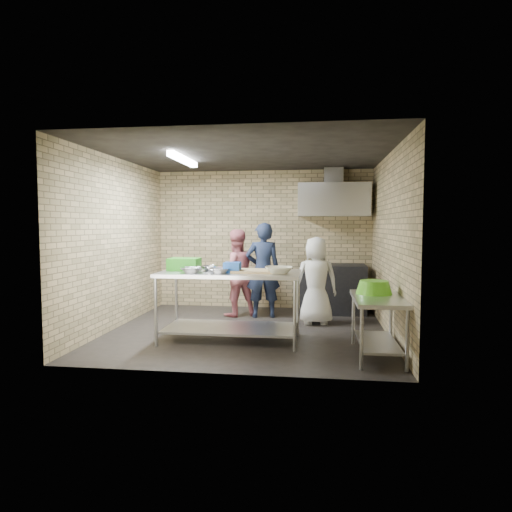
{
  "coord_description": "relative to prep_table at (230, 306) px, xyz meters",
  "views": [
    {
      "loc": [
        1.03,
        -6.69,
        1.64
      ],
      "look_at": [
        0.1,
        0.2,
        1.15
      ],
      "focal_mm": 31.17,
      "sensor_mm": 36.0,
      "label": 1
    }
  ],
  "objects": [
    {
      "name": "fluorescent_fixture",
      "position": [
        -0.84,
        0.59,
        2.15
      ],
      "size": [
        0.1,
        1.25,
        0.08
      ],
      "primitive_type": "cube",
      "color": "white",
      "rests_on": "ceiling"
    },
    {
      "name": "left_wall",
      "position": [
        -1.94,
        0.59,
        0.86
      ],
      "size": [
        0.06,
        4.0,
        2.7
      ],
      "primitive_type": "cube",
      "color": "tan",
      "rests_on": "ground"
    },
    {
      "name": "right_wall",
      "position": [
        2.26,
        0.59,
        0.86
      ],
      "size": [
        0.06,
        4.0,
        2.7
      ],
      "primitive_type": "cube",
      "color": "tan",
      "rests_on": "ground"
    },
    {
      "name": "side_counter",
      "position": [
        1.96,
        -0.51,
        -0.12
      ],
      "size": [
        0.6,
        1.2,
        0.75
      ],
      "primitive_type": "cube",
      "color": "silver",
      "rests_on": "floor"
    },
    {
      "name": "prep_table",
      "position": [
        0.0,
        0.0,
        0.0
      ],
      "size": [
        1.96,
        0.98,
        0.98
      ],
      "primitive_type": "cube",
      "color": "silver",
      "rests_on": "floor"
    },
    {
      "name": "hood_duct",
      "position": [
        1.51,
        2.44,
        2.06
      ],
      "size": [
        0.35,
        0.3,
        0.3
      ],
      "primitive_type": "cube",
      "color": "#A5A8AD",
      "rests_on": "back_wall"
    },
    {
      "name": "mixing_bowl_c",
      "position": [
        -0.1,
        -0.22,
        0.53
      ],
      "size": [
        0.32,
        0.32,
        0.07
      ],
      "primitive_type": "imported",
      "rotation": [
        0.0,
        0.0,
        0.13
      ],
      "color": "silver",
      "rests_on": "prep_table"
    },
    {
      "name": "mixing_bowl_a",
      "position": [
        -0.5,
        -0.2,
        0.53
      ],
      "size": [
        0.34,
        0.34,
        0.08
      ],
      "primitive_type": "imported",
      "rotation": [
        0.0,
        0.0,
        0.13
      ],
      "color": "#A8ABAF",
      "rests_on": "prep_table"
    },
    {
      "name": "bottle_green",
      "position": [
        1.96,
        2.48,
        1.52
      ],
      "size": [
        0.06,
        0.06,
        0.15
      ],
      "primitive_type": "cylinder",
      "color": "green",
      "rests_on": "wall_shelf"
    },
    {
      "name": "green_basin",
      "position": [
        1.94,
        -0.26,
        0.34
      ],
      "size": [
        0.46,
        0.46,
        0.17
      ],
      "primitive_type": null,
      "color": "#59C626",
      "rests_on": "side_counter"
    },
    {
      "name": "front_wall",
      "position": [
        0.16,
        -1.41,
        0.86
      ],
      "size": [
        4.2,
        0.06,
        2.7
      ],
      "primitive_type": "cube",
      "color": "tan",
      "rests_on": "ground"
    },
    {
      "name": "ceiling",
      "position": [
        0.16,
        0.59,
        2.21
      ],
      "size": [
        4.2,
        4.2,
        0.0
      ],
      "primitive_type": "plane",
      "rotation": [
        3.14,
        0.0,
        0.0
      ],
      "color": "black",
      "rests_on": "ground"
    },
    {
      "name": "floor",
      "position": [
        0.16,
        0.59,
        -0.49
      ],
      "size": [
        4.2,
        4.2,
        0.0
      ],
      "primitive_type": "plane",
      "color": "black",
      "rests_on": "ground"
    },
    {
      "name": "ceramic_bowl",
      "position": [
        0.7,
        -0.15,
        0.54
      ],
      "size": [
        0.42,
        0.42,
        0.09
      ],
      "primitive_type": "imported",
      "rotation": [
        0.0,
        0.0,
        0.13
      ],
      "color": "#C0BB99",
      "rests_on": "prep_table"
    },
    {
      "name": "stove",
      "position": [
        1.51,
        2.24,
        -0.04
      ],
      "size": [
        1.2,
        0.7,
        0.9
      ],
      "primitive_type": "cube",
      "color": "black",
      "rests_on": "floor"
    },
    {
      "name": "back_wall",
      "position": [
        0.16,
        2.59,
        0.86
      ],
      "size": [
        4.2,
        0.06,
        2.7
      ],
      "primitive_type": "cube",
      "color": "tan",
      "rests_on": "ground"
    },
    {
      "name": "cutting_board",
      "position": [
        0.35,
        -0.02,
        0.51
      ],
      "size": [
        0.6,
        0.46,
        0.03
      ],
      "primitive_type": "cube",
      "color": "tan",
      "rests_on": "prep_table"
    },
    {
      "name": "woman_pink",
      "position": [
        -0.23,
        1.71,
        0.29
      ],
      "size": [
        0.95,
        0.88,
        1.56
      ],
      "primitive_type": "imported",
      "rotation": [
        0.0,
        0.0,
        3.65
      ],
      "color": "#C2666F",
      "rests_on": "floor"
    },
    {
      "name": "blue_tub",
      "position": [
        0.05,
        -0.1,
        0.56
      ],
      "size": [
        0.22,
        0.22,
        0.14
      ],
      "primitive_type": "cube",
      "color": "#184FB4",
      "rests_on": "prep_table"
    },
    {
      "name": "wall_shelf",
      "position": [
        1.81,
        2.48,
        1.43
      ],
      "size": [
        0.8,
        0.2,
        0.04
      ],
      "primitive_type": "cube",
      "color": "#3F2B19",
      "rests_on": "back_wall"
    },
    {
      "name": "man_navy",
      "position": [
        0.27,
        1.65,
        0.35
      ],
      "size": [
        0.69,
        0.53,
        1.68
      ],
      "primitive_type": "imported",
      "rotation": [
        0.0,
        0.0,
        3.38
      ],
      "color": "#141C34",
      "rests_on": "floor"
    },
    {
      "name": "green_crate",
      "position": [
        -0.7,
        0.12,
        0.58
      ],
      "size": [
        0.44,
        0.33,
        0.17
      ],
      "primitive_type": "cube",
      "color": "#26991C",
      "rests_on": "prep_table"
    },
    {
      "name": "range_hood",
      "position": [
        1.51,
        2.29,
        1.61
      ],
      "size": [
        1.3,
        0.6,
        0.6
      ],
      "primitive_type": "cube",
      "color": "silver",
      "rests_on": "back_wall"
    },
    {
      "name": "woman_white",
      "position": [
        1.2,
        1.23,
        0.23
      ],
      "size": [
        0.76,
        0.55,
        1.45
      ],
      "primitive_type": "imported",
      "rotation": [
        0.0,
        0.0,
        3.28
      ],
      "color": "white",
      "rests_on": "floor"
    },
    {
      "name": "mixing_bowl_b",
      "position": [
        -0.3,
        0.05,
        0.53
      ],
      "size": [
        0.26,
        0.26,
        0.07
      ],
      "primitive_type": "imported",
      "rotation": [
        0.0,
        0.0,
        0.13
      ],
      "color": "#B1B3B8",
      "rests_on": "prep_table"
    }
  ]
}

